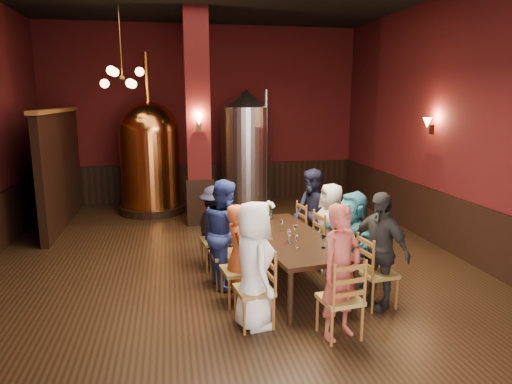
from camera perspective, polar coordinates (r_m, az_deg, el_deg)
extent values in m
plane|color=black|center=(7.53, -3.20, -9.31)|extent=(10.00, 10.00, 0.00)
cube|color=#410E0E|center=(12.02, -6.51, 9.49)|extent=(8.00, 0.02, 4.50)
cube|color=#410E0E|center=(2.22, 13.42, -0.35)|extent=(8.00, 0.02, 4.50)
cube|color=#410E0E|center=(8.53, 24.56, 7.64)|extent=(0.02, 10.00, 4.50)
cube|color=black|center=(8.78, 23.38, -3.79)|extent=(0.08, 9.90, 1.00)
cube|color=black|center=(12.17, -6.30, 1.22)|extent=(7.90, 0.08, 1.00)
cube|color=#410E0E|center=(9.80, -7.29, 8.98)|extent=(0.58, 0.58, 4.50)
cube|color=black|center=(10.54, -23.23, 2.57)|extent=(0.22, 3.50, 2.40)
cube|color=black|center=(6.62, 4.07, -5.72)|extent=(1.31, 2.51, 0.06)
cylinder|color=black|center=(5.61, 4.30, -13.13)|extent=(0.07, 0.07, 0.69)
cylinder|color=black|center=(5.98, 12.27, -11.75)|extent=(0.07, 0.07, 0.69)
cylinder|color=black|center=(7.62, -2.35, -6.30)|extent=(0.07, 0.07, 0.69)
cylinder|color=black|center=(7.90, 3.82, -5.67)|extent=(0.07, 0.07, 0.69)
imported|color=white|center=(5.44, -0.25, -9.11)|extent=(0.57, 0.80, 1.54)
imported|color=#CD5423|center=(6.07, -2.24, -7.78)|extent=(0.37, 0.52, 1.35)
imported|color=navy|center=(6.64, -3.84, -5.10)|extent=(0.51, 0.82, 1.57)
imported|color=black|center=(7.30, -5.17, -4.47)|extent=(0.83, 1.00, 1.35)
imported|color=black|center=(6.15, 15.09, -7.00)|extent=(0.75, 0.97, 1.54)
imported|color=teal|center=(6.71, 11.92, -5.82)|extent=(0.59, 1.36, 1.42)
imported|color=#B8B2A2|center=(7.26, 9.29, -4.41)|extent=(0.47, 0.70, 1.41)
imported|color=black|center=(7.82, 7.04, -2.71)|extent=(0.48, 0.79, 1.53)
imported|color=#9A3C33|center=(5.29, 10.59, -9.81)|extent=(0.68, 0.59, 1.56)
cylinder|color=black|center=(11.29, -12.77, -1.97)|extent=(1.57, 1.57, 0.17)
cylinder|color=#CB6C2E|center=(11.10, -13.00, 2.84)|extent=(1.43, 1.43, 1.74)
sphere|color=#CB6C2E|center=(11.01, -13.21, 7.33)|extent=(1.39, 1.39, 1.39)
cylinder|color=#CB6C2E|center=(10.99, -13.51, 13.68)|extent=(0.14, 0.14, 1.13)
cylinder|color=#B2B2B7|center=(10.98, -1.21, 4.08)|extent=(1.53, 1.53, 2.49)
cone|color=#B2B2B7|center=(10.89, -1.25, 11.62)|extent=(1.19, 1.19, 0.40)
cylinder|color=#B2B2B7|center=(10.64, 1.26, 5.18)|extent=(0.08, 0.08, 2.78)
cylinder|color=white|center=(7.46, 1.75, -2.81)|extent=(0.09, 0.09, 0.16)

